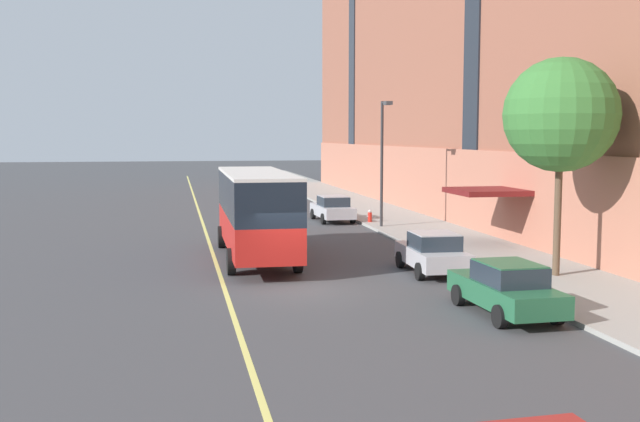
% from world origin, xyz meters
% --- Properties ---
extents(ground_plane, '(260.00, 260.00, 0.00)m').
position_xyz_m(ground_plane, '(0.00, 0.00, 0.00)').
color(ground_plane, '#424244').
extents(sidewalk, '(5.11, 160.00, 0.15)m').
position_xyz_m(sidewalk, '(9.23, 3.00, 0.07)').
color(sidewalk, '#9E9B93').
rests_on(sidewalk, ground).
extents(city_bus, '(2.87, 10.74, 3.67)m').
position_xyz_m(city_bus, '(-0.66, 6.33, 2.12)').
color(city_bus, red).
rests_on(city_bus, ground).
extents(parked_car_silver_1, '(2.09, 4.64, 1.56)m').
position_xyz_m(parked_car_silver_1, '(5.37, 19.44, 0.78)').
color(parked_car_silver_1, '#B7B7BC').
rests_on(parked_car_silver_1, ground).
extents(parked_car_silver_2, '(2.08, 4.28, 1.56)m').
position_xyz_m(parked_car_silver_2, '(5.51, 2.00, 0.78)').
color(parked_car_silver_2, '#B7B7BC').
rests_on(parked_car_silver_2, ground).
extents(parked_car_green_3, '(2.00, 4.55, 1.56)m').
position_xyz_m(parked_car_green_3, '(5.35, -4.67, 0.78)').
color(parked_car_green_3, '#23603D').
rests_on(parked_car_green_3, ground).
extents(street_tree_mid_block, '(4.04, 4.04, 7.75)m').
position_xyz_m(street_tree_mid_block, '(9.46, 0.02, 5.86)').
color(street_tree_mid_block, brown).
rests_on(street_tree_mid_block, sidewalk).
extents(street_lamp, '(0.36, 1.48, 6.87)m').
position_xyz_m(street_lamp, '(7.27, 15.15, 4.36)').
color(street_lamp, '#2D2D30').
rests_on(street_lamp, sidewalk).
extents(fire_hydrant, '(0.42, 0.24, 0.72)m').
position_xyz_m(fire_hydrant, '(7.17, 17.48, 0.49)').
color(fire_hydrant, red).
rests_on(fire_hydrant, sidewalk).
extents(lane_centerline, '(0.16, 140.00, 0.01)m').
position_xyz_m(lane_centerline, '(-2.36, 3.00, 0.00)').
color(lane_centerline, '#E0D66B').
rests_on(lane_centerline, ground).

